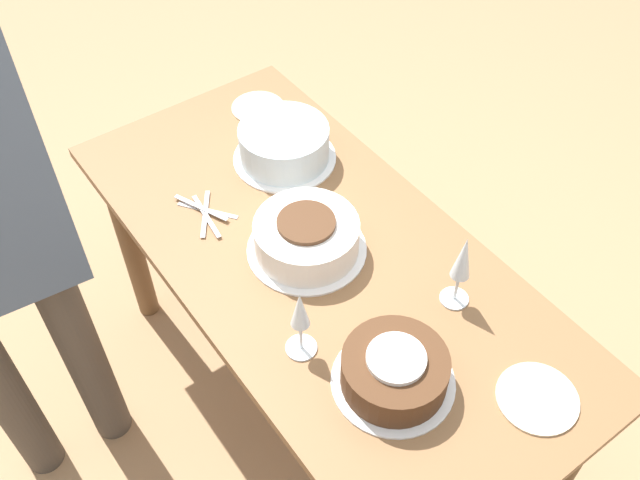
% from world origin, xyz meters
% --- Properties ---
extents(ground_plane, '(12.00, 12.00, 0.00)m').
position_xyz_m(ground_plane, '(0.00, 0.00, 0.00)').
color(ground_plane, '#A87F56').
extents(dining_table, '(1.50, 0.70, 0.74)m').
position_xyz_m(dining_table, '(0.00, 0.00, 0.62)').
color(dining_table, brown).
rests_on(dining_table, ground_plane).
extents(cake_center_white, '(0.30, 0.30, 0.11)m').
position_xyz_m(cake_center_white, '(-0.03, -0.02, 0.79)').
color(cake_center_white, white).
rests_on(cake_center_white, dining_table).
extents(cake_front_chocolate, '(0.27, 0.27, 0.10)m').
position_xyz_m(cake_front_chocolate, '(0.39, -0.09, 0.79)').
color(cake_front_chocolate, white).
rests_on(cake_front_chocolate, dining_table).
extents(cake_back_decorated, '(0.29, 0.29, 0.11)m').
position_xyz_m(cake_back_decorated, '(-0.35, 0.13, 0.80)').
color(cake_back_decorated, white).
rests_on(cake_back_decorated, dining_table).
extents(wine_glass_near, '(0.07, 0.07, 0.20)m').
position_xyz_m(wine_glass_near, '(0.20, -0.20, 0.87)').
color(wine_glass_near, silver).
rests_on(wine_glass_near, dining_table).
extents(wine_glass_far, '(0.07, 0.07, 0.21)m').
position_xyz_m(wine_glass_far, '(0.30, 0.17, 0.88)').
color(wine_glass_far, silver).
rests_on(wine_glass_far, dining_table).
extents(dessert_plate_left, '(0.16, 0.16, 0.01)m').
position_xyz_m(dessert_plate_left, '(-0.59, 0.19, 0.75)').
color(dessert_plate_left, beige).
rests_on(dessert_plate_left, dining_table).
extents(dessert_plate_right, '(0.18, 0.18, 0.01)m').
position_xyz_m(dessert_plate_right, '(0.60, 0.13, 0.75)').
color(dessert_plate_right, beige).
rests_on(dessert_plate_right, dining_table).
extents(fork_pile, '(0.20, 0.12, 0.01)m').
position_xyz_m(fork_pile, '(-0.29, -0.16, 0.75)').
color(fork_pile, silver).
rests_on(fork_pile, dining_table).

